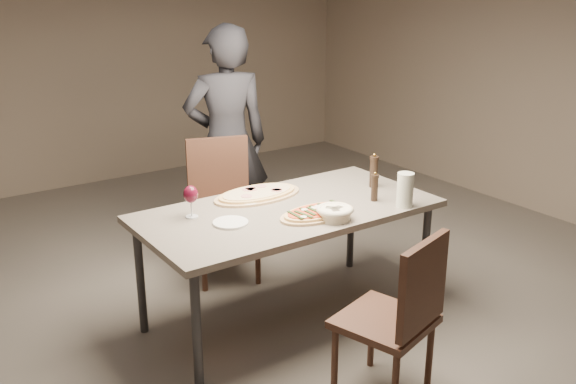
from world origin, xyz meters
TOP-DOWN VIEW (x-y plane):
  - room at (0.00, 0.00)m, footprint 7.00×7.00m
  - dining_table at (0.00, 0.00)m, footprint 1.80×0.90m
  - zucchini_pizza at (0.07, -0.20)m, footprint 0.49×0.27m
  - ham_pizza at (-0.04, 0.28)m, footprint 0.60×0.33m
  - bread_basket at (0.11, -0.31)m, footprint 0.21×0.21m
  - oil_dish at (-0.16, 0.20)m, footprint 0.13×0.13m
  - pepper_mill_left at (0.69, 0.01)m, footprint 0.06×0.06m
  - pepper_mill_right at (0.51, -0.20)m, footprint 0.05×0.05m
  - carafe at (0.59, -0.38)m, footprint 0.10×0.10m
  - wine_glass at (-0.55, 0.19)m, footprint 0.09×0.09m
  - side_plate at (-0.42, -0.03)m, footprint 0.20×0.20m
  - chair_near at (-0.01, -1.00)m, footprint 0.53×0.53m
  - chair_far at (0.01, 0.85)m, footprint 0.59×0.59m
  - diner at (0.23, 1.15)m, footprint 0.73×0.58m

SIDE VIEW (x-z plane):
  - chair_near at x=-0.01m, z-range 0.06..0.97m
  - chair_far at x=0.01m, z-range 0.06..1.04m
  - dining_table at x=0.00m, z-range 0.32..1.07m
  - side_plate at x=-0.42m, z-range 0.75..0.76m
  - oil_dish at x=-0.16m, z-range 0.75..0.77m
  - ham_pizza at x=-0.04m, z-range 0.75..0.78m
  - zucchini_pizza at x=0.07m, z-range 0.74..0.79m
  - bread_basket at x=0.11m, z-range 0.76..0.83m
  - pepper_mill_right at x=0.51m, z-range 0.74..0.93m
  - carafe at x=0.59m, z-range 0.75..0.96m
  - pepper_mill_left at x=0.69m, z-range 0.74..0.97m
  - diner at x=0.23m, z-range 0.00..1.76m
  - wine_glass at x=-0.55m, z-range 0.79..0.98m
  - room at x=0.00m, z-range -2.10..4.90m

